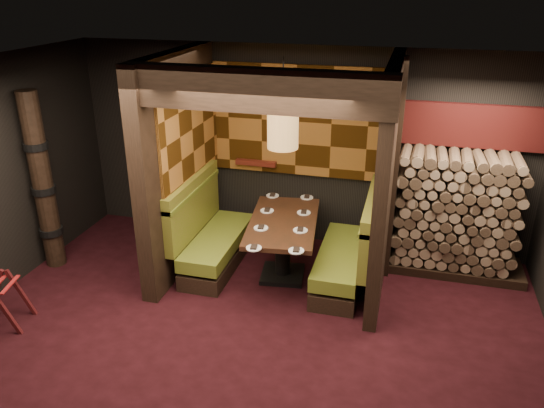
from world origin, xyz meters
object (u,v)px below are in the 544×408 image
(booth_bench_right, at_px, (349,255))
(booth_bench_left, at_px, (211,238))
(dining_table, at_px, (283,237))
(luggage_rack, at_px, (1,300))
(firewood_stack, at_px, (462,215))
(pendant_lamp, at_px, (283,130))
(totem_column, at_px, (43,183))

(booth_bench_right, bearing_deg, booth_bench_left, 180.00)
(dining_table, bearing_deg, booth_bench_right, 5.26)
(luggage_rack, height_order, firewood_stack, firewood_stack)
(dining_table, xyz_separation_m, pendant_lamp, (0.00, -0.05, 1.44))
(booth_bench_left, distance_m, totem_column, 2.30)
(booth_bench_left, xyz_separation_m, pendant_lamp, (1.03, -0.13, 1.62))
(pendant_lamp, bearing_deg, totem_column, -172.32)
(luggage_rack, bearing_deg, booth_bench_left, 46.89)
(booth_bench_right, bearing_deg, dining_table, -174.74)
(booth_bench_left, bearing_deg, totem_column, -165.25)
(luggage_rack, distance_m, firewood_stack, 5.70)
(pendant_lamp, xyz_separation_m, firewood_stack, (2.21, 0.83, -1.20))
(booth_bench_right, relative_size, totem_column, 0.67)
(booth_bench_right, distance_m, luggage_rack, 4.15)
(booth_bench_left, relative_size, pendant_lamp, 1.51)
(totem_column, height_order, firewood_stack, totem_column)
(luggage_rack, xyz_separation_m, totem_column, (-0.30, 1.36, 0.87))
(pendant_lamp, bearing_deg, luggage_rack, -147.73)
(booth_bench_left, height_order, dining_table, booth_bench_left)
(pendant_lamp, bearing_deg, booth_bench_right, 8.55)
(dining_table, bearing_deg, totem_column, -171.43)
(luggage_rack, bearing_deg, pendant_lamp, 32.27)
(pendant_lamp, height_order, luggage_rack, pendant_lamp)
(booth_bench_right, distance_m, totem_column, 4.10)
(booth_bench_right, distance_m, pendant_lamp, 1.84)
(booth_bench_left, xyz_separation_m, luggage_rack, (-1.79, -1.91, -0.08))
(booth_bench_right, height_order, dining_table, booth_bench_right)
(dining_table, height_order, totem_column, totem_column)
(firewood_stack, bearing_deg, totem_column, -166.81)
(booth_bench_left, bearing_deg, booth_bench_right, 0.00)
(dining_table, height_order, luggage_rack, dining_table)
(booth_bench_right, relative_size, luggage_rack, 2.40)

